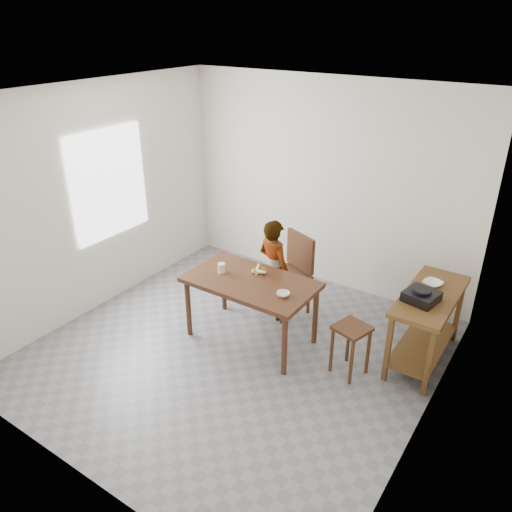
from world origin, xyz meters
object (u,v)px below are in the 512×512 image
Objects in this scene: dining_table at (251,310)px; child at (274,269)px; stool at (350,350)px; prep_counter at (425,327)px; dining_chair at (286,275)px.

child is (-0.06, 0.56, 0.25)m from dining_table.
dining_table reaches higher than stool.
dining_table is at bearing -157.85° from prep_counter.
dining_table is 1.17× the size of prep_counter.
dining_chair reaches higher than stool.
child reaches higher than dining_table.
child reaches higher than stool.
prep_counter is at bearing -161.35° from child.
stool is (1.15, -0.65, -0.21)m from dining_chair.
prep_counter is 2.16× the size of stool.
dining_table is at bearing 109.76° from child.
dining_table is 1.17m from stool.
stool is at bearing 3.31° from dining_table.
child reaches higher than prep_counter.
dining_chair is 1.34m from stool.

